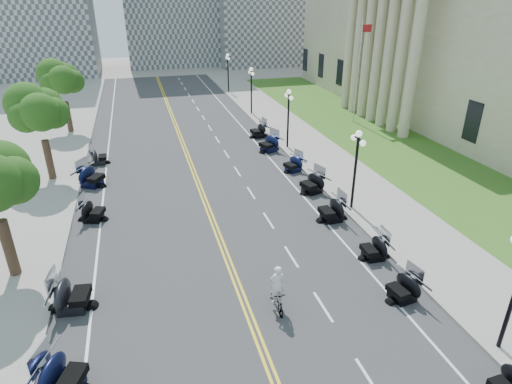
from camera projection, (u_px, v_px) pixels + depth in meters
ground at (230, 266)px, 21.10m from camera, size 160.00×160.00×0.00m
road at (199, 186)px, 29.83m from camera, size 16.00×90.00×0.01m
centerline_yellow_a at (198, 187)px, 29.80m from camera, size 0.12×90.00×0.00m
centerline_yellow_b at (201, 186)px, 29.85m from camera, size 0.12×90.00×0.00m
edge_line_north at (286, 177)px, 31.38m from camera, size 0.12×90.00×0.00m
edge_line_south at (103, 197)px, 28.27m from camera, size 0.12×90.00×0.00m
lane_dash_4 at (370, 380)px, 14.89m from camera, size 0.12×2.00×0.00m
lane_dash_5 at (323, 307)px, 18.38m from camera, size 0.12×2.00×0.00m
lane_dash_6 at (291, 257)px, 21.87m from camera, size 0.12×2.00×0.00m
lane_dash_7 at (268, 220)px, 25.37m from camera, size 0.12×2.00×0.00m
lane_dash_8 at (251, 193)px, 28.86m from camera, size 0.12×2.00×0.00m
lane_dash_9 at (237, 171)px, 32.35m from camera, size 0.12×2.00×0.00m
lane_dash_10 at (226, 154)px, 35.84m from camera, size 0.12×2.00×0.00m
lane_dash_11 at (217, 140)px, 39.34m from camera, size 0.12×2.00×0.00m
lane_dash_12 at (210, 128)px, 42.83m from camera, size 0.12×2.00×0.00m
lane_dash_13 at (203, 118)px, 46.32m from camera, size 0.12×2.00×0.00m
lane_dash_14 at (198, 109)px, 49.81m from camera, size 0.12×2.00×0.00m
lane_dash_15 at (193, 101)px, 53.31m from camera, size 0.12×2.00×0.00m
lane_dash_16 at (189, 95)px, 56.80m from camera, size 0.12×2.00×0.00m
lane_dash_17 at (185, 89)px, 60.29m from camera, size 0.12×2.00×0.00m
lane_dash_18 at (182, 84)px, 63.78m from camera, size 0.12×2.00×0.00m
lane_dash_19 at (179, 79)px, 67.28m from camera, size 0.12×2.00×0.00m
sidewalk_north at (337, 170)px, 32.36m from camera, size 5.00×90.00×0.15m
sidewalk_south at (36, 204)px, 27.24m from camera, size 5.00×90.00×0.15m
lawn at (368, 133)px, 41.06m from camera, size 9.00×60.00×0.10m
civic_building at (483, 29)px, 44.34m from camera, size 26.00×51.00×17.80m
distant_block_c at (269, 1)px, 78.57m from camera, size 20.00×14.00×22.00m
street_lamp_2 at (355, 171)px, 25.59m from camera, size 0.50×1.20×4.90m
street_lamp_3 at (288, 119)px, 36.07m from camera, size 0.50×1.20×4.90m
street_lamp_4 at (251, 91)px, 46.54m from camera, size 0.50×1.20×4.90m
street_lamp_5 at (228, 73)px, 57.02m from camera, size 0.50×1.20×4.90m
flagpole at (358, 73)px, 42.58m from camera, size 1.10×0.20×10.00m
tree_3 at (39, 115)px, 28.88m from camera, size 4.80×4.80×9.20m
tree_4 at (62, 83)px, 39.36m from camera, size 4.80×4.80×9.20m
motorcycle_n_4 at (404, 287)px, 18.59m from camera, size 2.11×2.11×1.29m
motorcycle_n_5 at (374, 247)px, 21.51m from camera, size 1.89×1.89×1.28m
motorcycle_n_6 at (332, 209)px, 25.11m from camera, size 2.16×2.16×1.47m
motorcycle_n_7 at (312, 182)px, 28.68m from camera, size 2.62×2.62×1.46m
motorcycle_n_8 at (293, 163)px, 32.13m from camera, size 2.33×2.33×1.28m
motorcycle_n_9 at (269, 143)px, 36.18m from camera, size 2.85×2.85×1.52m
motorcycle_n_10 at (259, 130)px, 39.76m from camera, size 2.31×2.31×1.44m
motorcycle_s_4 at (61, 375)px, 14.19m from camera, size 2.75×2.75×1.50m
motorcycle_s_5 at (71, 293)px, 17.97m from camera, size 2.51×2.51×1.57m
motorcycle_s_7 at (92, 210)px, 25.13m from camera, size 2.40×2.40×1.34m
motorcycle_s_8 at (91, 176)px, 29.60m from camera, size 3.08×3.08×1.57m
motorcycle_s_9 at (98, 156)px, 33.50m from camera, size 1.91×1.91×1.32m
bicycle at (277, 299)px, 18.06m from camera, size 0.51×1.72×1.03m
cyclist_rider at (278, 271)px, 17.46m from camera, size 0.66×0.44×1.82m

